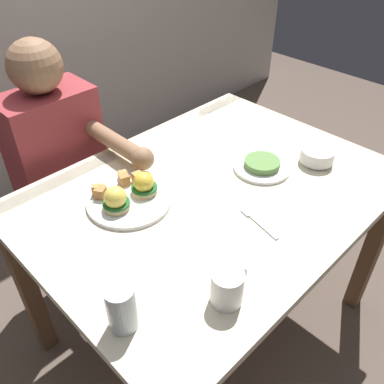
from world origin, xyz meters
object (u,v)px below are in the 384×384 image
Objects in this scene: fruit_bowl at (317,156)px; coffee_mug at (228,286)px; side_plate at (262,166)px; diner_person at (63,165)px; dining_table at (211,213)px; water_glass_near at (122,310)px; eggs_benedict_plate at (128,196)px; fork at (257,222)px.

coffee_mug is (-0.68, -0.17, 0.02)m from fruit_bowl.
diner_person is (-0.43, 0.64, -0.10)m from side_plate.
coffee_mug is at bearing -132.54° from dining_table.
diner_person reaches higher than side_plate.
dining_table is 0.58m from water_glass_near.
diner_person is at bearing 110.05° from dining_table.
fruit_bowl is 0.96× the size of water_glass_near.
eggs_benedict_plate is at bearing -92.22° from diner_person.
coffee_mug reaches higher than side_plate.
diner_person reaches higher than fruit_bowl.
fruit_bowl is 0.97m from diner_person.
fork is 0.78× the size of side_plate.
water_glass_near is at bearing 151.02° from coffee_mug.
coffee_mug is 0.72× the size of fork.
diner_person is at bearing 103.66° from fork.
coffee_mug is 0.94m from diner_person.
side_plate is (0.51, 0.28, -0.04)m from coffee_mug.
eggs_benedict_plate is at bearing 82.39° from coffee_mug.
eggs_benedict_plate is 0.41m from fork.
diner_person is (-0.22, 0.60, 0.02)m from dining_table.
diner_person reaches higher than fork.
side_plate is at bearing 29.11° from coffee_mug.
coffee_mug is 0.58m from side_plate.
side_plate is (0.73, 0.16, -0.04)m from water_glass_near.
fruit_bowl is at bearing 6.85° from fork.
dining_table is 0.43m from fruit_bowl.
dining_table is at bearing -30.62° from eggs_benedict_plate.
dining_table is at bearing 157.53° from fruit_bowl.
water_glass_near reaches higher than fork.
coffee_mug is 0.10× the size of diner_person.
coffee_mug is (-0.06, -0.47, 0.02)m from eggs_benedict_plate.
eggs_benedict_plate is 0.48m from diner_person.
eggs_benedict_plate is 0.45m from water_glass_near.
water_glass_near reaches higher than coffee_mug.
fruit_bowl is 0.41m from fork.
fork is 0.14× the size of diner_person.
water_glass_near is at bearing 179.86° from fork.
fruit_bowl is at bearing -51.67° from diner_person.
diner_person is at bearing 128.33° from fruit_bowl.
water_glass_near is at bearing -158.54° from dining_table.
eggs_benedict_plate reaches higher than fruit_bowl.
eggs_benedict_plate is 2.42× the size of coffee_mug.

